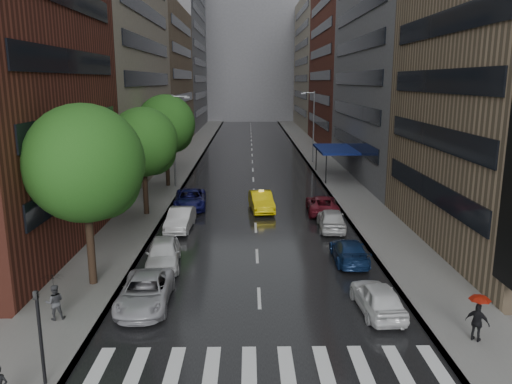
% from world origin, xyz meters
% --- Properties ---
extents(ground, '(220.00, 220.00, 0.00)m').
position_xyz_m(ground, '(0.00, 0.00, 0.00)').
color(ground, gray).
rests_on(ground, ground).
extents(road, '(14.00, 140.00, 0.01)m').
position_xyz_m(road, '(0.00, 50.00, 0.01)').
color(road, black).
rests_on(road, ground).
extents(sidewalk_left, '(4.00, 140.00, 0.15)m').
position_xyz_m(sidewalk_left, '(-9.00, 50.00, 0.07)').
color(sidewalk_left, gray).
rests_on(sidewalk_left, ground).
extents(sidewalk_right, '(4.00, 140.00, 0.15)m').
position_xyz_m(sidewalk_right, '(9.00, 50.00, 0.07)').
color(sidewalk_right, gray).
rests_on(sidewalk_right, ground).
extents(crosswalk, '(13.15, 2.80, 0.01)m').
position_xyz_m(crosswalk, '(0.20, -2.00, 0.01)').
color(crosswalk, silver).
rests_on(crosswalk, ground).
extents(buildings_left, '(8.00, 108.00, 38.00)m').
position_xyz_m(buildings_left, '(-15.00, 58.79, 15.99)').
color(buildings_left, maroon).
rests_on(buildings_left, ground).
extents(buildings_right, '(8.05, 109.10, 36.00)m').
position_xyz_m(buildings_right, '(15.00, 56.70, 15.03)').
color(buildings_right, '#937A5B').
rests_on(buildings_right, ground).
extents(building_far, '(40.00, 14.00, 32.00)m').
position_xyz_m(building_far, '(0.00, 118.00, 16.00)').
color(building_far, slate).
rests_on(building_far, ground).
extents(tree_near, '(5.90, 5.90, 9.41)m').
position_xyz_m(tree_near, '(-8.60, 5.66, 6.44)').
color(tree_near, '#382619').
rests_on(tree_near, ground).
extents(tree_mid, '(5.34, 5.34, 8.51)m').
position_xyz_m(tree_mid, '(-8.60, 19.52, 5.82)').
color(tree_mid, '#382619').
rests_on(tree_mid, ground).
extents(tree_far, '(5.75, 5.75, 9.16)m').
position_xyz_m(tree_far, '(-8.60, 30.44, 6.27)').
color(tree_far, '#382619').
rests_on(tree_far, ground).
extents(taxi, '(2.20, 4.98, 1.59)m').
position_xyz_m(taxi, '(0.53, 20.85, 0.79)').
color(taxi, yellow).
rests_on(taxi, ground).
extents(parked_cars_left, '(2.94, 23.99, 1.58)m').
position_xyz_m(parked_cars_left, '(-5.40, 13.01, 0.75)').
color(parked_cars_left, '#ADACB2').
rests_on(parked_cars_left, ground).
extents(parked_cars_right, '(2.62, 22.50, 1.58)m').
position_xyz_m(parked_cars_right, '(5.40, 12.91, 0.73)').
color(parked_cars_right, white).
rests_on(parked_cars_right, ground).
extents(ped_black_umbrella, '(0.96, 0.98, 2.09)m').
position_xyz_m(ped_black_umbrella, '(-9.03, 1.64, 1.39)').
color(ped_black_umbrella, '#414246').
rests_on(ped_black_umbrella, sidewalk_left).
extents(ped_red_umbrella, '(0.96, 0.91, 2.01)m').
position_xyz_m(ped_red_umbrella, '(8.68, -0.49, 1.33)').
color(ped_red_umbrella, black).
rests_on(ped_red_umbrella, sidewalk_right).
extents(traffic_light, '(0.18, 0.15, 3.45)m').
position_xyz_m(traffic_light, '(-7.60, -3.18, 2.23)').
color(traffic_light, black).
rests_on(traffic_light, sidewalk_left).
extents(street_lamp_left, '(1.74, 0.22, 9.00)m').
position_xyz_m(street_lamp_left, '(-7.72, 30.00, 4.89)').
color(street_lamp_left, gray).
rests_on(street_lamp_left, sidewalk_left).
extents(street_lamp_right, '(1.74, 0.22, 9.00)m').
position_xyz_m(street_lamp_right, '(7.72, 45.00, 4.89)').
color(street_lamp_right, gray).
rests_on(street_lamp_right, sidewalk_right).
extents(awning, '(4.00, 8.00, 3.12)m').
position_xyz_m(awning, '(8.98, 35.00, 3.13)').
color(awning, navy).
rests_on(awning, sidewalk_right).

